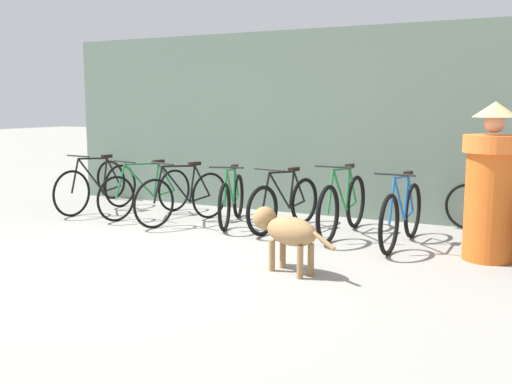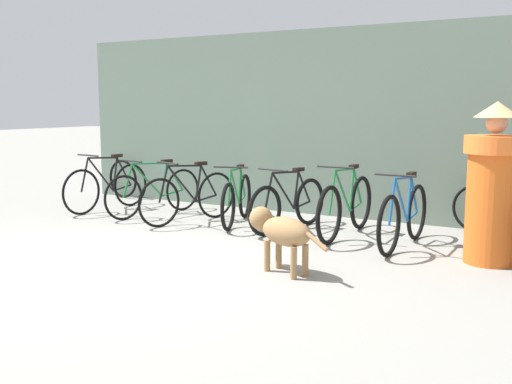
{
  "view_description": "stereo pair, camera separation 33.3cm",
  "coord_description": "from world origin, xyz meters",
  "views": [
    {
      "loc": [
        3.82,
        -4.75,
        1.62
      ],
      "look_at": [
        0.86,
        1.22,
        0.65
      ],
      "focal_mm": 42.0,
      "sensor_mm": 36.0,
      "label": 1
    },
    {
      "loc": [
        4.12,
        -4.6,
        1.62
      ],
      "look_at": [
        0.86,
        1.22,
        0.65
      ],
      "focal_mm": 42.0,
      "sensor_mm": 36.0,
      "label": 2
    }
  ],
  "objects": [
    {
      "name": "spare_tire_left",
      "position": [
        -3.03,
        3.36,
        0.34
      ],
      "size": [
        0.68,
        0.11,
        0.67
      ],
      "rotation": [
        0.0,
        0.0,
        -0.1
      ],
      "color": "black",
      "rests_on": "ground"
    },
    {
      "name": "bicycle_2",
      "position": [
        -0.7,
        2.1,
        0.36
      ],
      "size": [
        0.58,
        1.59,
        0.87
      ],
      "rotation": [
        0.0,
        0.0,
        -1.87
      ],
      "color": "black",
      "rests_on": "ground"
    },
    {
      "name": "person_in_robes",
      "position": [
        3.27,
        1.85,
        0.82
      ],
      "size": [
        0.73,
        0.73,
        1.66
      ],
      "rotation": [
        0.0,
        0.0,
        2.92
      ],
      "color": "orange",
      "rests_on": "ground"
    },
    {
      "name": "bicycle_1",
      "position": [
        -1.48,
        2.31,
        0.35
      ],
      "size": [
        0.54,
        1.7,
        0.84
      ],
      "rotation": [
        0.0,
        0.0,
        -1.81
      ],
      "color": "black",
      "rests_on": "ground"
    },
    {
      "name": "bicycle_5",
      "position": [
        1.52,
        2.33,
        0.37
      ],
      "size": [
        0.46,
        1.75,
        0.91
      ],
      "rotation": [
        0.0,
        0.0,
        -1.59
      ],
      "color": "black",
      "rests_on": "ground"
    },
    {
      "name": "bicycle_0",
      "position": [
        -2.38,
        2.27,
        0.37
      ],
      "size": [
        0.46,
        1.66,
        0.89
      ],
      "rotation": [
        0.0,
        0.0,
        -1.68
      ],
      "color": "black",
      "rests_on": "ground"
    },
    {
      "name": "shop_wall_back",
      "position": [
        0.0,
        3.61,
        1.36
      ],
      "size": [
        7.35,
        0.2,
        2.71
      ],
      "color": "slate",
      "rests_on": "ground"
    },
    {
      "name": "bicycle_6",
      "position": [
        2.31,
        2.08,
        0.36
      ],
      "size": [
        0.46,
        1.66,
        0.88
      ],
      "rotation": [
        0.0,
        0.0,
        -1.62
      ],
      "color": "black",
      "rests_on": "ground"
    },
    {
      "name": "stray_dog",
      "position": [
        1.54,
        0.49,
        0.41
      ],
      "size": [
        1.03,
        0.51,
        0.61
      ],
      "rotation": [
        0.0,
        0.0,
        2.79
      ],
      "color": "#997247",
      "rests_on": "ground"
    },
    {
      "name": "bicycle_3",
      "position": [
        -0.07,
        2.34,
        0.34
      ],
      "size": [
        0.58,
        1.53,
        0.83
      ],
      "rotation": [
        0.0,
        0.0,
        -1.27
      ],
      "color": "black",
      "rests_on": "ground"
    },
    {
      "name": "bicycle_4",
      "position": [
        0.73,
        2.31,
        0.34
      ],
      "size": [
        0.47,
        1.58,
        0.83
      ],
      "rotation": [
        0.0,
        0.0,
        -1.76
      ],
      "color": "black",
      "rests_on": "ground"
    },
    {
      "name": "ground_plane",
      "position": [
        0.0,
        0.0,
        0.0
      ],
      "size": [
        60.0,
        60.0,
        0.0
      ],
      "primitive_type": "plane",
      "color": "gray"
    },
    {
      "name": "spare_tire_right",
      "position": [
        2.88,
        3.37,
        0.31
      ],
      "size": [
        0.61,
        0.14,
        0.61
      ],
      "rotation": [
        0.0,
        0.0,
        -0.17
      ],
      "color": "black",
      "rests_on": "ground"
    }
  ]
}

